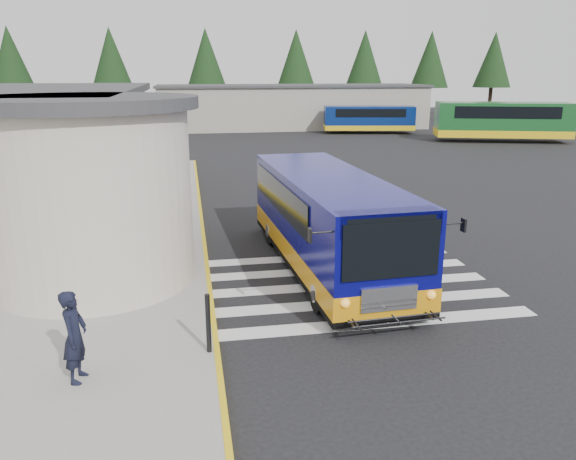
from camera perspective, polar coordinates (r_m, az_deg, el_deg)
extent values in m
plane|color=black|center=(16.06, 6.56, -4.47)|extent=(140.00, 140.00, 0.00)
cube|color=gray|center=(19.74, -23.08, -1.55)|extent=(10.00, 34.00, 0.15)
cube|color=gold|center=(19.20, -8.57, -0.87)|extent=(0.12, 34.00, 0.16)
cylinder|color=beige|center=(15.45, -19.51, 3.17)|extent=(5.20, 5.20, 4.50)
cylinder|color=#38383A|center=(15.14, -20.36, 12.05)|extent=(5.80, 5.80, 0.30)
cube|color=black|center=(19.98, -15.79, 2.83)|extent=(0.08, 1.20, 2.20)
cube|color=#38383A|center=(19.69, -14.68, 6.59)|extent=(1.20, 1.80, 0.12)
cube|color=silver|center=(13.11, 8.45, -9.37)|extent=(8.00, 0.55, 0.01)
cube|color=silver|center=(14.14, 6.91, -7.35)|extent=(8.00, 0.55, 0.01)
cube|color=silver|center=(15.21, 5.60, -5.61)|extent=(8.00, 0.55, 0.01)
cube|color=silver|center=(16.29, 4.47, -4.09)|extent=(8.00, 0.55, 0.01)
cube|color=silver|center=(17.39, 3.48, -2.76)|extent=(8.00, 0.55, 0.01)
cube|color=gray|center=(57.47, 0.35, 12.36)|extent=(26.00, 8.00, 4.00)
cube|color=#38383A|center=(57.37, 0.36, 14.45)|extent=(26.40, 8.40, 0.20)
cylinder|color=black|center=(66.86, -25.87, 11.14)|extent=(0.44, 0.44, 3.60)
cone|color=black|center=(66.76, -26.41, 15.39)|extent=(4.40, 4.40, 6.40)
cylinder|color=black|center=(64.95, -17.19, 11.90)|extent=(0.44, 0.44, 3.60)
cone|color=black|center=(64.85, -17.56, 16.30)|extent=(4.40, 4.40, 6.40)
cylinder|color=black|center=(64.55, -8.15, 12.41)|extent=(0.44, 0.44, 3.60)
cone|color=black|center=(64.46, -8.33, 16.85)|extent=(4.40, 4.40, 6.40)
cylinder|color=black|center=(65.69, 0.81, 12.63)|extent=(0.44, 0.44, 3.60)
cone|color=black|center=(65.60, 0.83, 16.99)|extent=(4.40, 4.40, 6.40)
cylinder|color=black|center=(67.67, 7.64, 12.59)|extent=(0.44, 0.44, 3.60)
cone|color=black|center=(67.57, 7.80, 16.82)|extent=(4.40, 4.40, 6.40)
cylinder|color=black|center=(70.50, 14.00, 12.39)|extent=(0.44, 0.44, 3.60)
cone|color=black|center=(70.41, 14.28, 16.45)|extent=(4.40, 4.40, 6.40)
cylinder|color=black|center=(74.08, 19.79, 12.09)|extent=(0.44, 0.44, 3.60)
cone|color=black|center=(74.00, 20.17, 15.94)|extent=(4.40, 4.40, 6.40)
cube|color=#080862|center=(16.09, 4.06, 1.46)|extent=(2.97, 9.04, 2.33)
cube|color=orange|center=(16.33, 4.00, -1.55)|extent=(3.00, 9.07, 0.55)
cube|color=black|center=(16.43, 3.98, -2.64)|extent=(2.99, 9.06, 0.22)
cube|color=black|center=(11.96, 10.47, -2.05)|extent=(2.18, 0.18, 1.24)
cube|color=silver|center=(12.32, 10.23, -6.89)|extent=(1.29, 0.13, 0.54)
cube|color=black|center=(16.41, -0.94, 3.47)|extent=(0.41, 6.53, 0.89)
cube|color=black|center=(17.11, 7.33, 3.87)|extent=(0.41, 6.53, 0.89)
cylinder|color=black|center=(13.42, 3.28, -6.40)|extent=(0.35, 0.97, 0.95)
cylinder|color=black|center=(14.16, 11.80, -5.50)|extent=(0.35, 0.97, 0.95)
cylinder|color=black|center=(18.52, -1.60, -0.05)|extent=(0.35, 0.97, 0.95)
cylinder|color=black|center=(19.06, 4.83, 0.37)|extent=(0.35, 0.97, 0.95)
cube|color=black|center=(11.42, 2.23, -0.56)|extent=(0.06, 0.18, 0.30)
cube|color=black|center=(12.77, 17.41, 0.49)|extent=(0.06, 0.18, 0.30)
imported|color=black|center=(10.83, -20.86, -10.06)|extent=(0.51, 0.69, 1.73)
imported|color=black|center=(14.49, -21.68, -3.23)|extent=(0.90, 1.05, 1.89)
cylinder|color=black|center=(11.31, -8.11, -9.37)|extent=(0.10, 0.10, 1.23)
cube|color=navy|center=(52.74, 8.22, 11.22)|extent=(8.37, 3.60, 2.07)
cube|color=gold|center=(52.82, 8.18, 10.31)|extent=(8.40, 3.63, 0.45)
cube|color=black|center=(52.71, 8.24, 11.76)|extent=(6.60, 3.34, 0.72)
cube|color=#144D1F|center=(49.00, 20.96, 10.46)|extent=(10.73, 5.73, 2.64)
cube|color=gold|center=(49.09, 20.83, 9.22)|extent=(10.77, 5.78, 0.57)
cube|color=black|center=(48.95, 21.03, 11.19)|extent=(8.55, 5.13, 0.92)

